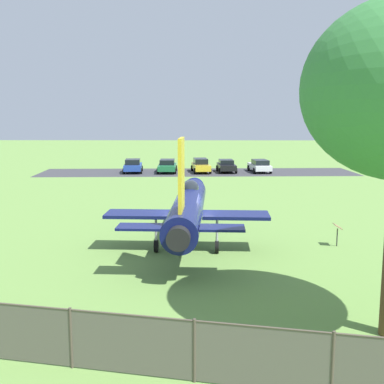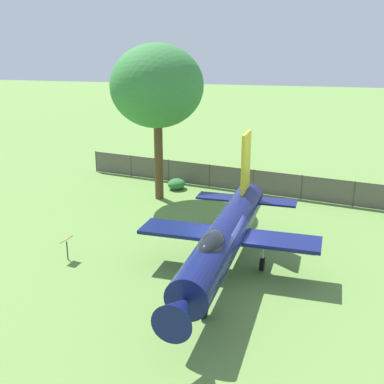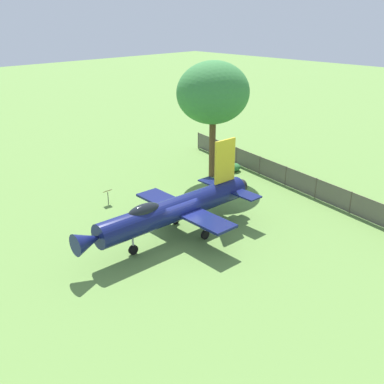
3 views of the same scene
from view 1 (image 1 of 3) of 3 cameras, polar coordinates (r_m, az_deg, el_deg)
The scene contains 10 objects.
ground_plane at distance 24.66m, azimuth -0.49°, elevation -6.35°, with size 200.00×200.00×0.00m, color #668E42.
parking_strip at distance 55.70m, azimuth 0.65°, elevation 2.32°, with size 35.57×8.00×0.00m, color #38383D.
display_jet at distance 24.55m, azimuth -0.45°, elevation -1.65°, with size 13.22×7.97×5.63m.
perimeter_fence at distance 12.96m, azimuth -7.12°, elevation -17.00°, with size 5.87×28.91×1.65m.
info_plaque at distance 25.54m, azimuth 16.60°, elevation -4.22°, with size 0.62×0.42×1.14m.
parked_car_white at distance 56.25m, azimuth 7.90°, elevation 3.07°, with size 4.79×2.46×1.45m.
parked_car_black at distance 55.93m, azimuth 4.03°, elevation 3.09°, with size 4.26×2.26×1.41m.
parked_car_yellow at distance 55.73m, azimuth 1.03°, elevation 3.14°, with size 4.91×2.36×1.55m.
parked_car_green at distance 55.68m, azimuth -2.91°, elevation 3.08°, with size 4.67×2.22×1.44m.
parked_car_blue at distance 55.70m, azimuth -6.91°, elevation 3.07°, with size 4.28×2.40×1.54m.
Camera 1 is at (23.77, 0.52, 6.56)m, focal length 45.73 mm.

